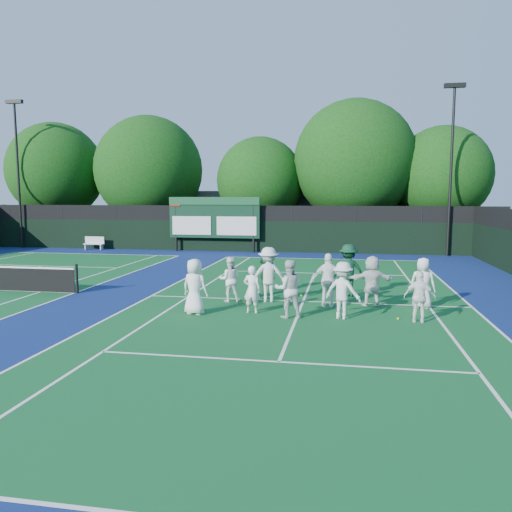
# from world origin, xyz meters

# --- Properties ---
(ground) EXTENTS (120.00, 120.00, 0.00)m
(ground) POSITION_xyz_m (0.00, 0.00, 0.00)
(ground) COLOR #1D3D10
(ground) RESTS_ON ground
(court_apron) EXTENTS (34.00, 32.00, 0.01)m
(court_apron) POSITION_xyz_m (-6.00, 1.00, 0.00)
(court_apron) COLOR navy
(court_apron) RESTS_ON ground
(near_court) EXTENTS (11.05, 23.85, 0.01)m
(near_court) POSITION_xyz_m (0.00, 1.00, 0.01)
(near_court) COLOR #115324
(near_court) RESTS_ON ground
(back_fence) EXTENTS (34.00, 0.08, 3.00)m
(back_fence) POSITION_xyz_m (-6.00, 16.00, 1.36)
(back_fence) COLOR black
(back_fence) RESTS_ON ground
(scoreboard) EXTENTS (6.00, 0.21, 3.55)m
(scoreboard) POSITION_xyz_m (-7.01, 15.59, 2.19)
(scoreboard) COLOR black
(scoreboard) RESTS_ON ground
(clubhouse) EXTENTS (18.00, 6.00, 4.00)m
(clubhouse) POSITION_xyz_m (-2.00, 24.00, 2.00)
(clubhouse) COLOR #5C5B61
(clubhouse) RESTS_ON ground
(light_pole_left) EXTENTS (1.20, 0.30, 10.12)m
(light_pole_left) POSITION_xyz_m (-21.00, 15.70, 6.30)
(light_pole_left) COLOR black
(light_pole_left) RESTS_ON ground
(light_pole_right) EXTENTS (1.20, 0.30, 10.12)m
(light_pole_right) POSITION_xyz_m (7.50, 15.70, 6.30)
(light_pole_right) COLOR black
(light_pole_right) RESTS_ON ground
(bench) EXTENTS (1.41, 0.41, 0.88)m
(bench) POSITION_xyz_m (-15.33, 15.36, 0.48)
(bench) COLOR silver
(bench) RESTS_ON ground
(tree_a) EXTENTS (7.24, 7.24, 9.16)m
(tree_a) POSITION_xyz_m (-20.34, 19.58, 5.35)
(tree_a) COLOR #321E0D
(tree_a) RESTS_ON ground
(tree_b) EXTENTS (7.88, 7.88, 9.47)m
(tree_b) POSITION_xyz_m (-12.82, 19.58, 5.32)
(tree_b) COLOR #321E0D
(tree_b) RESTS_ON ground
(tree_c) EXTENTS (6.15, 6.15, 7.78)m
(tree_c) POSITION_xyz_m (-4.48, 19.58, 4.55)
(tree_c) COLOR #321E0D
(tree_c) RESTS_ON ground
(tree_d) EXTENTS (8.35, 8.35, 10.16)m
(tree_d) POSITION_xyz_m (2.09, 19.58, 5.76)
(tree_d) COLOR #321E0D
(tree_d) RESTS_ON ground
(tree_e) EXTENTS (6.43, 6.43, 8.26)m
(tree_e) POSITION_xyz_m (7.85, 19.58, 4.87)
(tree_e) COLOR #321E0D
(tree_e) RESTS_ON ground
(tennis_ball_0) EXTENTS (0.07, 0.07, 0.07)m
(tennis_ball_0) POSITION_xyz_m (-1.94, 0.40, 0.03)
(tennis_ball_0) COLOR #CBE11A
(tennis_ball_0) RESTS_ON ground
(tennis_ball_1) EXTENTS (0.07, 0.07, 0.07)m
(tennis_ball_1) POSITION_xyz_m (-0.14, 1.85, 0.03)
(tennis_ball_1) COLOR #CBE11A
(tennis_ball_1) RESTS_ON ground
(tennis_ball_2) EXTENTS (0.07, 0.07, 0.07)m
(tennis_ball_2) POSITION_xyz_m (2.95, -1.05, 0.03)
(tennis_ball_2) COLOR #CBE11A
(tennis_ball_2) RESTS_ON ground
(tennis_ball_3) EXTENTS (0.07, 0.07, 0.07)m
(tennis_ball_3) POSITION_xyz_m (-4.42, 1.94, 0.03)
(tennis_ball_3) COLOR #CBE11A
(tennis_ball_3) RESTS_ON ground
(tennis_ball_5) EXTENTS (0.07, 0.07, 0.07)m
(tennis_ball_5) POSITION_xyz_m (1.31, 1.10, 0.03)
(tennis_ball_5) COLOR #CBE11A
(tennis_ball_5) RESTS_ON ground
(player_front_0) EXTENTS (0.95, 0.74, 1.71)m
(player_front_0) POSITION_xyz_m (-3.11, -1.42, 0.86)
(player_front_0) COLOR white
(player_front_0) RESTS_ON ground
(player_front_1) EXTENTS (0.58, 0.42, 1.48)m
(player_front_1) POSITION_xyz_m (-1.42, -0.97, 0.74)
(player_front_1) COLOR white
(player_front_1) RESTS_ON ground
(player_front_2) EXTENTS (0.98, 0.84, 1.73)m
(player_front_2) POSITION_xyz_m (-0.25, -1.34, 0.87)
(player_front_2) COLOR silver
(player_front_2) RESTS_ON ground
(player_front_3) EXTENTS (1.25, 1.01, 1.69)m
(player_front_3) POSITION_xyz_m (1.34, -1.18, 0.84)
(player_front_3) COLOR silver
(player_front_3) RESTS_ON ground
(player_front_4) EXTENTS (0.92, 0.49, 1.49)m
(player_front_4) POSITION_xyz_m (3.50, -1.27, 0.74)
(player_front_4) COLOR white
(player_front_4) RESTS_ON ground
(player_back_0) EXTENTS (0.86, 0.74, 1.54)m
(player_back_0) POSITION_xyz_m (-2.48, 0.58, 0.77)
(player_back_0) COLOR white
(player_back_0) RESTS_ON ground
(player_back_1) EXTENTS (1.30, 0.86, 1.87)m
(player_back_1) POSITION_xyz_m (-1.17, 0.81, 0.94)
(player_back_1) COLOR silver
(player_back_1) RESTS_ON ground
(player_back_2) EXTENTS (1.03, 0.43, 1.76)m
(player_back_2) POSITION_xyz_m (0.87, 0.34, 0.88)
(player_back_2) COLOR white
(player_back_2) RESTS_ON ground
(player_back_3) EXTENTS (1.60, 0.69, 1.67)m
(player_back_3) POSITION_xyz_m (2.26, 0.75, 0.83)
(player_back_3) COLOR white
(player_back_3) RESTS_ON ground
(player_back_4) EXTENTS (0.91, 0.71, 1.64)m
(player_back_4) POSITION_xyz_m (3.86, 0.68, 0.82)
(player_back_4) COLOR white
(player_back_4) RESTS_ON ground
(coach_left) EXTENTS (0.74, 0.61, 1.76)m
(coach_left) POSITION_xyz_m (-1.46, 2.34, 0.88)
(coach_left) COLOR #0E341C
(coach_left) RESTS_ON ground
(coach_right) EXTENTS (1.39, 1.08, 1.89)m
(coach_right) POSITION_xyz_m (1.51, 2.17, 0.95)
(coach_right) COLOR #0F3921
(coach_right) RESTS_ON ground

